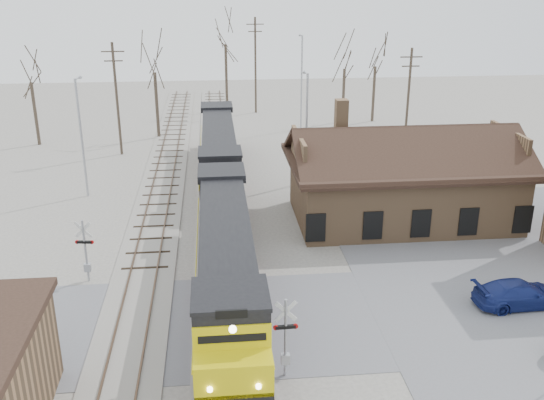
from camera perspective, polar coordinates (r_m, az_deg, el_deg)
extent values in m
plane|color=#A9A398|center=(29.44, -4.09, -11.48)|extent=(140.00, 140.00, 0.00)
cube|color=slate|center=(29.43, -4.09, -11.45)|extent=(60.00, 9.00, 0.03)
cube|color=#A9A398|center=(42.88, -4.76, -0.74)|extent=(3.40, 90.00, 0.12)
cube|color=#473323|center=(42.84, -5.73, -0.64)|extent=(0.08, 90.00, 0.14)
cube|color=#473323|center=(42.85, -3.81, -0.57)|extent=(0.08, 90.00, 0.14)
cube|color=#A9A398|center=(43.07, -10.76, -0.95)|extent=(3.40, 90.00, 0.12)
cube|color=#473323|center=(43.10, -11.72, -0.85)|extent=(0.08, 90.00, 0.14)
cube|color=#473323|center=(42.97, -9.82, -0.78)|extent=(0.08, 90.00, 0.14)
cube|color=#866445|center=(41.30, 12.13, 0.88)|extent=(14.00, 8.00, 4.00)
cube|color=black|center=(40.66, 12.35, 3.67)|extent=(15.20, 9.20, 0.30)
cube|color=black|center=(38.30, 13.49, 4.09)|extent=(15.00, 4.71, 2.66)
cube|color=black|center=(42.50, 11.53, 5.86)|extent=(15.00, 4.71, 2.66)
cube|color=#866445|center=(40.35, 6.54, 7.85)|extent=(0.80, 0.80, 2.20)
cube|color=black|center=(26.00, -3.83, -14.91)|extent=(2.40, 3.84, 0.96)
cube|color=black|center=(36.87, -4.56, -3.62)|extent=(2.40, 3.84, 0.96)
cube|color=black|center=(30.92, -4.30, -7.04)|extent=(2.88, 19.18, 0.34)
cube|color=maroon|center=(31.02, -4.29, -7.38)|extent=(2.90, 19.18, 0.12)
cube|color=black|center=(31.35, -4.44, -3.62)|extent=(2.49, 13.91, 2.69)
cube|color=black|center=(24.02, -3.88, -11.72)|extent=(2.88, 2.69, 2.69)
cube|color=#DAC80B|center=(23.13, -3.68, -15.58)|extent=(2.88, 1.73, 1.34)
cylinder|color=#FFF2CC|center=(21.13, -3.72, -12.05)|extent=(0.27, 0.10, 0.27)
cube|color=black|center=(43.55, -4.81, 0.26)|extent=(2.40, 3.84, 0.96)
cube|color=black|center=(55.42, -5.09, 4.72)|extent=(2.40, 3.84, 0.96)
cube|color=black|center=(49.22, -4.99, 3.60)|extent=(2.88, 19.18, 0.34)
cube|color=maroon|center=(49.28, -4.98, 3.37)|extent=(2.90, 19.18, 0.12)
cube|color=black|center=(49.97, -5.07, 5.63)|extent=(2.49, 13.91, 2.69)
cube|color=black|center=(42.00, -4.87, 2.73)|extent=(2.88, 2.69, 2.69)
cube|color=black|center=(40.72, -4.79, 0.94)|extent=(2.88, 1.73, 1.34)
cube|color=black|center=(40.33, -4.70, -1.44)|extent=(2.69, 0.25, 0.96)
cylinder|color=#A5A8AD|center=(25.05, 1.29, -12.89)|extent=(0.13, 0.13, 3.57)
cube|color=silver|center=(24.38, 1.31, -10.44)|extent=(0.94, 0.07, 0.94)
cube|color=silver|center=(24.38, 1.31, -10.44)|extent=(0.94, 0.07, 0.94)
cube|color=black|center=(24.76, 1.30, -11.86)|extent=(0.81, 0.18, 0.13)
cylinder|color=#B20C0C|center=(24.70, 0.36, -11.93)|extent=(0.22, 0.09, 0.21)
cylinder|color=#B20C0C|center=(24.81, 2.23, -11.78)|extent=(0.22, 0.09, 0.21)
cube|color=#A5A8AD|center=(25.60, 1.27, -14.73)|extent=(0.36, 0.27, 0.45)
cylinder|color=#A5A8AD|center=(33.72, -17.14, -4.62)|extent=(0.12, 0.12, 3.53)
cube|color=silver|center=(33.24, -17.36, -2.69)|extent=(0.92, 0.16, 0.92)
cube|color=silver|center=(33.24, -17.36, -2.69)|extent=(0.92, 0.16, 0.92)
cube|color=black|center=(33.51, -17.24, -3.80)|extent=(0.81, 0.26, 0.13)
cylinder|color=#B20C0C|center=(33.38, -16.59, -3.82)|extent=(0.22, 0.11, 0.21)
cylinder|color=#B20C0C|center=(33.64, -17.88, -3.78)|extent=(0.22, 0.11, 0.21)
cube|color=#A5A8AD|center=(34.13, -16.97, -6.10)|extent=(0.35, 0.26, 0.44)
imported|color=navy|center=(32.82, 22.27, -8.16)|extent=(4.72, 2.14, 1.34)
cylinder|color=#A5A8AD|center=(46.01, -17.48, 5.48)|extent=(0.18, 0.18, 8.71)
cylinder|color=#A5A8AD|center=(46.02, -17.83, 10.88)|extent=(0.12, 1.80, 0.12)
cube|color=#A5A8AD|center=(46.81, -17.63, 10.93)|extent=(0.25, 0.50, 0.12)
cylinder|color=#A5A8AD|center=(46.92, 3.27, 6.61)|extent=(0.18, 0.18, 8.60)
cylinder|color=#A5A8AD|center=(46.97, 3.20, 11.86)|extent=(0.12, 1.80, 0.12)
cube|color=#A5A8AD|center=(47.77, 3.05, 11.89)|extent=(0.25, 0.50, 0.12)
cylinder|color=#A5A8AD|center=(64.36, 2.80, 10.94)|extent=(0.18, 0.18, 9.70)
cylinder|color=#A5A8AD|center=(64.62, 2.75, 15.23)|extent=(0.12, 1.80, 0.12)
cube|color=#A5A8AD|center=(65.42, 2.64, 15.21)|extent=(0.25, 0.50, 0.12)
cylinder|color=#382D23|center=(56.32, -14.38, 9.11)|extent=(0.24, 0.24, 10.03)
cube|color=#382D23|center=(55.68, -14.77, 13.36)|extent=(2.00, 0.10, 0.10)
cube|color=#382D23|center=(55.78, -14.69, 12.55)|extent=(1.60, 0.10, 0.10)
cylinder|color=#382D23|center=(72.06, -1.57, 12.50)|extent=(0.24, 0.24, 10.96)
cube|color=#382D23|center=(71.55, -1.60, 16.21)|extent=(2.00, 0.10, 0.10)
cube|color=#382D23|center=(71.62, -1.60, 15.57)|extent=(1.60, 0.10, 0.10)
cylinder|color=#382D23|center=(56.79, 12.67, 9.06)|extent=(0.24, 0.24, 9.47)
cube|color=#382D23|center=(56.17, 12.99, 12.99)|extent=(2.00, 0.10, 0.10)
cube|color=#382D23|center=(56.28, 12.92, 12.18)|extent=(1.60, 0.10, 0.10)
cylinder|color=#382D23|center=(62.53, -21.38, 7.55)|extent=(0.32, 0.32, 6.00)
cylinder|color=#382D23|center=(61.95, -10.78, 8.73)|extent=(0.32, 0.32, 6.52)
cylinder|color=#382D23|center=(74.03, -4.31, 11.42)|extent=(0.32, 0.32, 7.77)
cylinder|color=#382D23|center=(68.31, 6.74, 9.74)|extent=(0.32, 0.32, 5.83)
cylinder|color=#382D23|center=(68.97, 9.54, 9.80)|extent=(0.32, 0.32, 6.05)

